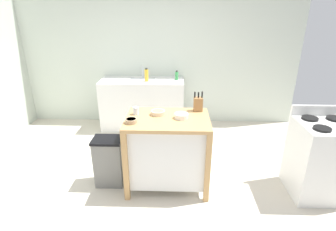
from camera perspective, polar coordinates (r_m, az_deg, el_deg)
ground_plane at (r=3.46m, az=-4.05°, el=-15.00°), size 6.12×6.12×0.00m
wall_back at (r=4.99m, az=-1.93°, el=13.06°), size 5.12×0.10×2.60m
kitchen_island at (r=3.24m, az=-0.12°, el=-7.10°), size 0.98×0.70×0.91m
knife_block at (r=3.27m, az=6.52°, el=2.51°), size 0.11×0.09×0.25m
bowl_ceramic_wide at (r=3.05m, az=2.91°, el=-0.05°), size 0.16×0.16×0.06m
bowl_stoneware_deep at (r=3.15m, az=-2.18°, el=0.65°), size 0.17×0.17×0.05m
bowl_ceramic_small at (r=2.95m, az=-7.98°, el=-1.12°), size 0.13×0.13×0.05m
drinking_cup at (r=3.17m, az=-6.96°, el=1.02°), size 0.07×0.07×0.09m
trash_bin at (r=3.42m, az=-12.60°, el=-9.61°), size 0.36×0.28×0.63m
sink_counter at (r=4.89m, az=-5.46°, el=2.55°), size 1.49×0.60×0.90m
sink_faucet at (r=4.87m, az=-5.50°, el=9.32°), size 0.02×0.02×0.22m
bottle_spray_cleaner at (r=4.73m, az=1.90°, el=8.62°), size 0.06×0.06×0.17m
bottle_hand_soap at (r=4.65m, az=-4.67°, el=8.71°), size 0.07×0.07×0.23m
stove at (r=3.58m, az=29.97°, el=-8.15°), size 0.60×0.60×1.02m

